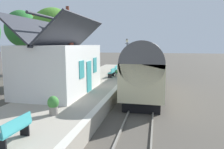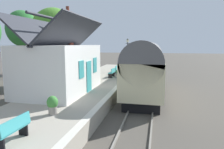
{
  "view_description": "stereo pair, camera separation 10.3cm",
  "coord_description": "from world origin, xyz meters",
  "px_view_note": "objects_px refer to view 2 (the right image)",
  "views": [
    {
      "loc": [
        -15.91,
        -1.73,
        4.13
      ],
      "look_at": [
        -1.06,
        1.5,
        1.86
      ],
      "focal_mm": 32.98,
      "sensor_mm": 36.0,
      "label": 1
    },
    {
      "loc": [
        -15.89,
        -1.83,
        4.13
      ],
      "look_at": [
        -1.06,
        1.5,
        1.86
      ],
      "focal_mm": 32.98,
      "sensor_mm": 36.0,
      "label": 2
    }
  ],
  "objects_px": {
    "bench_mid_platform": "(123,65)",
    "planter_under_sign": "(117,74)",
    "planter_edge_far": "(53,104)",
    "tree_distant": "(54,33)",
    "station_sign_board": "(125,62)",
    "bench_platform_end": "(116,69)",
    "tree_behind_building": "(38,32)",
    "bench_by_lamp": "(13,129)",
    "train": "(146,68)",
    "station_building": "(61,66)",
    "bench_near_building": "(112,72)",
    "lamp_post_platform": "(128,48)",
    "tree_far_left": "(22,29)",
    "planter_bench_left": "(125,68)"
  },
  "relations": [
    {
      "from": "planter_edge_far",
      "to": "tree_behind_building",
      "type": "bearing_deg",
      "value": 33.55
    },
    {
      "from": "bench_by_lamp",
      "to": "planter_bench_left",
      "type": "bearing_deg",
      "value": -2.2
    },
    {
      "from": "planter_edge_far",
      "to": "tree_distant",
      "type": "xyz_separation_m",
      "value": [
        10.97,
        5.69,
        3.88
      ]
    },
    {
      "from": "bench_by_lamp",
      "to": "lamp_post_platform",
      "type": "bearing_deg",
      "value": -2.67
    },
    {
      "from": "station_sign_board",
      "to": "tree_distant",
      "type": "distance_m",
      "value": 8.58
    },
    {
      "from": "bench_near_building",
      "to": "tree_far_left",
      "type": "bearing_deg",
      "value": 77.67
    },
    {
      "from": "bench_mid_platform",
      "to": "station_sign_board",
      "type": "bearing_deg",
      "value": -166.4
    },
    {
      "from": "lamp_post_platform",
      "to": "tree_behind_building",
      "type": "relative_size",
      "value": 0.47
    },
    {
      "from": "station_building",
      "to": "bench_platform_end",
      "type": "height_order",
      "value": "station_building"
    },
    {
      "from": "bench_mid_platform",
      "to": "bench_near_building",
      "type": "bearing_deg",
      "value": -178.75
    },
    {
      "from": "station_building",
      "to": "tree_distant",
      "type": "height_order",
      "value": "tree_distant"
    },
    {
      "from": "planter_under_sign",
      "to": "lamp_post_platform",
      "type": "height_order",
      "value": "lamp_post_platform"
    },
    {
      "from": "station_building",
      "to": "bench_near_building",
      "type": "xyz_separation_m",
      "value": [
        6.71,
        -2.13,
        -1.26
      ]
    },
    {
      "from": "station_building",
      "to": "lamp_post_platform",
      "type": "bearing_deg",
      "value": -13.12
    },
    {
      "from": "planter_edge_far",
      "to": "planter_under_sign",
      "type": "distance_m",
      "value": 11.69
    },
    {
      "from": "bench_near_building",
      "to": "planter_edge_far",
      "type": "bearing_deg",
      "value": 178.36
    },
    {
      "from": "train",
      "to": "station_building",
      "type": "height_order",
      "value": "station_building"
    },
    {
      "from": "tree_behind_building",
      "to": "bench_by_lamp",
      "type": "bearing_deg",
      "value": -149.92
    },
    {
      "from": "lamp_post_platform",
      "to": "station_sign_board",
      "type": "distance_m",
      "value": 2.06
    },
    {
      "from": "planter_under_sign",
      "to": "tree_behind_building",
      "type": "bearing_deg",
      "value": 63.26
    },
    {
      "from": "station_sign_board",
      "to": "tree_far_left",
      "type": "bearing_deg",
      "value": 97.23
    },
    {
      "from": "station_sign_board",
      "to": "bench_near_building",
      "type": "bearing_deg",
      "value": 171.5
    },
    {
      "from": "train",
      "to": "bench_near_building",
      "type": "relative_size",
      "value": 7.52
    },
    {
      "from": "station_building",
      "to": "bench_platform_end",
      "type": "bearing_deg",
      "value": -12.01
    },
    {
      "from": "planter_edge_far",
      "to": "tree_behind_building",
      "type": "xyz_separation_m",
      "value": [
        18.1,
        12.0,
        4.48
      ]
    },
    {
      "from": "station_building",
      "to": "tree_behind_building",
      "type": "xyz_separation_m",
      "value": [
        13.52,
        10.19,
        3.23
      ]
    },
    {
      "from": "bench_platform_end",
      "to": "planter_edge_far",
      "type": "distance_m",
      "value": 13.8
    },
    {
      "from": "planter_under_sign",
      "to": "station_sign_board",
      "type": "distance_m",
      "value": 3.84
    },
    {
      "from": "bench_mid_platform",
      "to": "planter_under_sign",
      "type": "distance_m",
      "value": 6.96
    },
    {
      "from": "station_sign_board",
      "to": "bench_platform_end",
      "type": "bearing_deg",
      "value": 153.83
    },
    {
      "from": "train",
      "to": "station_sign_board",
      "type": "relative_size",
      "value": 6.78
    },
    {
      "from": "planter_under_sign",
      "to": "tree_far_left",
      "type": "distance_m",
      "value": 13.2
    },
    {
      "from": "bench_mid_platform",
      "to": "tree_distant",
      "type": "distance_m",
      "value": 10.37
    },
    {
      "from": "tree_distant",
      "to": "tree_far_left",
      "type": "xyz_separation_m",
      "value": [
        2.88,
        5.65,
        0.7
      ]
    },
    {
      "from": "train",
      "to": "station_sign_board",
      "type": "bearing_deg",
      "value": 21.86
    },
    {
      "from": "planter_bench_left",
      "to": "lamp_post_platform",
      "type": "distance_m",
      "value": 2.5
    },
    {
      "from": "planter_under_sign",
      "to": "bench_mid_platform",
      "type": "bearing_deg",
      "value": 5.07
    },
    {
      "from": "bench_platform_end",
      "to": "bench_mid_platform",
      "type": "bearing_deg",
      "value": -0.14
    },
    {
      "from": "train",
      "to": "lamp_post_platform",
      "type": "xyz_separation_m",
      "value": [
        8.5,
        2.76,
        1.35
      ]
    },
    {
      "from": "bench_by_lamp",
      "to": "tree_distant",
      "type": "distance_m",
      "value": 15.45
    },
    {
      "from": "station_building",
      "to": "bench_near_building",
      "type": "height_order",
      "value": "station_building"
    },
    {
      "from": "train",
      "to": "bench_platform_end",
      "type": "height_order",
      "value": "train"
    },
    {
      "from": "station_sign_board",
      "to": "tree_far_left",
      "type": "relative_size",
      "value": 0.19
    },
    {
      "from": "bench_near_building",
      "to": "bench_mid_platform",
      "type": "height_order",
      "value": "same"
    },
    {
      "from": "lamp_post_platform",
      "to": "planter_under_sign",
      "type": "bearing_deg",
      "value": 177.16
    },
    {
      "from": "planter_under_sign",
      "to": "planter_edge_far",
      "type": "bearing_deg",
      "value": 176.19
    },
    {
      "from": "tree_far_left",
      "to": "bench_mid_platform",
      "type": "bearing_deg",
      "value": -67.54
    },
    {
      "from": "bench_by_lamp",
      "to": "bench_mid_platform",
      "type": "relative_size",
      "value": 1.0
    },
    {
      "from": "lamp_post_platform",
      "to": "tree_behind_building",
      "type": "bearing_deg",
      "value": 84.2
    },
    {
      "from": "lamp_post_platform",
      "to": "tree_behind_building",
      "type": "height_order",
      "value": "tree_behind_building"
    }
  ]
}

